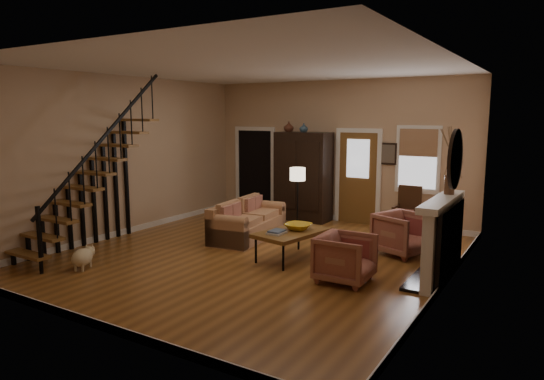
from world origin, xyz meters
The scene contains 15 objects.
room centered at (-0.41, 1.76, 1.51)m, with size 7.00×7.33×3.30m.
staircase centered at (-2.78, -1.30, 1.60)m, with size 0.94×2.80×3.20m, color brown, non-canonical shape.
fireplace centered at (3.13, 0.50, 0.74)m, with size 0.33×1.95×2.30m.
armoire centered at (-0.70, 3.15, 1.05)m, with size 1.30×0.60×2.10m, color black, non-canonical shape.
vase_a centered at (-1.05, 3.05, 2.22)m, with size 0.24×0.24×0.25m, color #4C2619.
vase_b centered at (-0.65, 3.05, 2.21)m, with size 0.20×0.20×0.21m, color #334C60.
sofa centered at (-0.84, 1.00, 0.36)m, with size 0.84×1.95×0.73m, color #AF794F, non-canonical shape.
coffee_table centered at (0.65, 0.15, 0.25)m, with size 0.77×1.32×0.51m, color brown, non-canonical shape.
bowl centered at (0.70, 0.30, 0.56)m, with size 0.45×0.45×0.11m, color gold.
books centered at (0.53, -0.15, 0.54)m, with size 0.24×0.33×0.06m, color beige, non-canonical shape.
armchair_left centered at (1.90, -0.43, 0.36)m, with size 0.78×0.80×0.73m, color maroon.
armchair_right centered at (2.21, 1.45, 0.38)m, with size 0.82×0.84×0.77m, color maroon.
floor_lamp centered at (-0.13, 1.81, 0.71)m, with size 0.32×0.32×1.41m, color black, non-canonical shape.
side_chair centered at (1.85, 2.95, 0.51)m, with size 0.54×0.54×1.02m, color #392212, non-canonical shape.
dog centered at (-2.00, -2.11, 0.18)m, with size 0.29×0.49×0.35m, color beige, non-canonical shape.
Camera 1 is at (4.62, -7.02, 2.49)m, focal length 32.00 mm.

